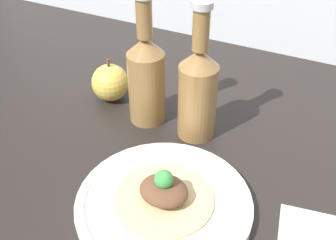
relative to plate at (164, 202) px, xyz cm
name	(u,v)px	position (x,y,z in cm)	size (l,w,h in cm)	color
ground_plane	(138,163)	(-9.96, 8.83, -3.18)	(180.00, 110.00, 4.00)	black
plate	(164,202)	(0.00, 0.00, 0.00)	(27.51, 27.51, 2.22)	silver
plated_food	(164,192)	(0.00, 0.00, 2.25)	(15.53, 15.53, 5.88)	#D6BC7F
cider_bottle_left	(146,76)	(-14.01, 19.74, 8.78)	(7.25, 7.25, 26.33)	olive
cider_bottle_right	(198,89)	(-3.26, 19.74, 8.78)	(7.25, 7.25, 26.33)	olive
apple	(110,83)	(-24.73, 22.51, 2.87)	(8.08, 8.08, 9.63)	gold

